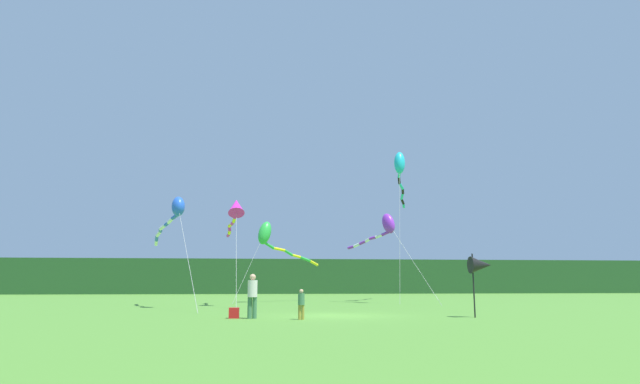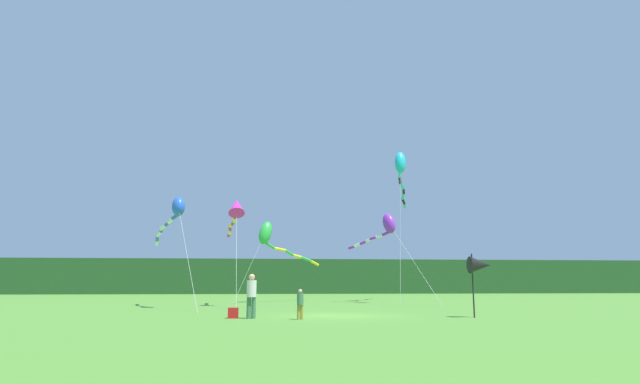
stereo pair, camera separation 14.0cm
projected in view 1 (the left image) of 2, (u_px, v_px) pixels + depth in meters
ground_plane at (335, 316)px, 22.74m from camera, size 120.00×120.00×0.00m
distant_treeline at (286, 276)px, 67.20m from camera, size 108.00×2.68×4.31m
person_adult at (252, 294)px, 20.99m from camera, size 0.38×0.38×1.73m
person_child at (301, 303)px, 20.37m from camera, size 0.25×0.25×1.15m
cooler_box at (234, 313)px, 21.08m from camera, size 0.40×0.39×0.41m
banner_flag_pole at (481, 265)px, 21.82m from camera, size 0.90×0.70×2.57m
kite_green at (269, 236)px, 38.48m from camera, size 6.40×6.16×5.87m
kite_purple at (385, 226)px, 36.99m from camera, size 4.70×7.11×6.31m
kite_magenta at (236, 209)px, 32.71m from camera, size 1.37×8.09×6.71m
kite_blue at (175, 212)px, 30.30m from camera, size 4.07×10.04×6.35m
kite_cyan at (400, 168)px, 40.49m from camera, size 3.29×10.09×11.24m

